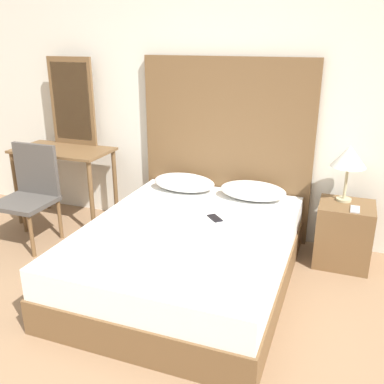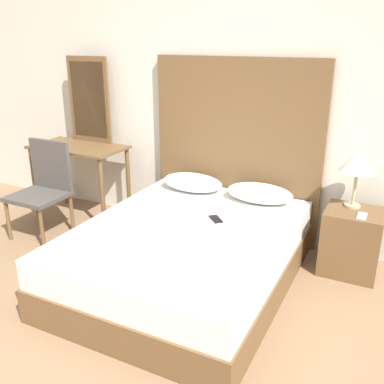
% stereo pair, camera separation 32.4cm
% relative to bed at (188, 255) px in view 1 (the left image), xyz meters
% --- Properties ---
extents(wall_back, '(10.00, 0.06, 2.70)m').
position_rel_bed_xyz_m(wall_back, '(-0.11, 1.08, 1.12)').
color(wall_back, silver).
rests_on(wall_back, ground_plane).
extents(bed, '(1.53, 1.96, 0.47)m').
position_rel_bed_xyz_m(bed, '(0.00, 0.00, 0.00)').
color(bed, brown).
rests_on(bed, ground_plane).
extents(headboard, '(1.61, 0.05, 1.67)m').
position_rel_bed_xyz_m(headboard, '(0.00, 1.00, 0.60)').
color(headboard, brown).
rests_on(headboard, ground_plane).
extents(pillow_left, '(0.59, 0.34, 0.16)m').
position_rel_bed_xyz_m(pillow_left, '(-0.33, 0.76, 0.32)').
color(pillow_left, white).
rests_on(pillow_left, bed).
extents(pillow_right, '(0.59, 0.34, 0.16)m').
position_rel_bed_xyz_m(pillow_right, '(0.33, 0.76, 0.32)').
color(pillow_right, white).
rests_on(pillow_right, bed).
extents(phone_on_bed, '(0.15, 0.16, 0.01)m').
position_rel_bed_xyz_m(phone_on_bed, '(0.15, 0.23, 0.24)').
color(phone_on_bed, black).
rests_on(phone_on_bed, bed).
extents(nightstand, '(0.44, 0.41, 0.54)m').
position_rel_bed_xyz_m(nightstand, '(1.12, 0.74, 0.04)').
color(nightstand, brown).
rests_on(nightstand, ground_plane).
extents(table_lamp, '(0.28, 0.28, 0.47)m').
position_rel_bed_xyz_m(table_lamp, '(1.09, 0.82, 0.68)').
color(table_lamp, tan).
rests_on(table_lamp, nightstand).
extents(phone_on_nightstand, '(0.07, 0.15, 0.01)m').
position_rel_bed_xyz_m(phone_on_nightstand, '(1.18, 0.64, 0.31)').
color(phone_on_nightstand, '#B7B7BC').
rests_on(phone_on_nightstand, nightstand).
extents(vanity_desk, '(0.97, 0.52, 0.78)m').
position_rel_bed_xyz_m(vanity_desk, '(-1.59, 0.67, 0.41)').
color(vanity_desk, brown).
rests_on(vanity_desk, ground_plane).
extents(vanity_mirror, '(0.50, 0.03, 0.87)m').
position_rel_bed_xyz_m(vanity_mirror, '(-1.59, 0.90, 0.98)').
color(vanity_mirror, brown).
rests_on(vanity_mirror, vanity_desk).
extents(chair, '(0.49, 0.46, 0.91)m').
position_rel_bed_xyz_m(chair, '(-1.63, 0.19, 0.27)').
color(chair, '#4C4742').
rests_on(chair, ground_plane).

